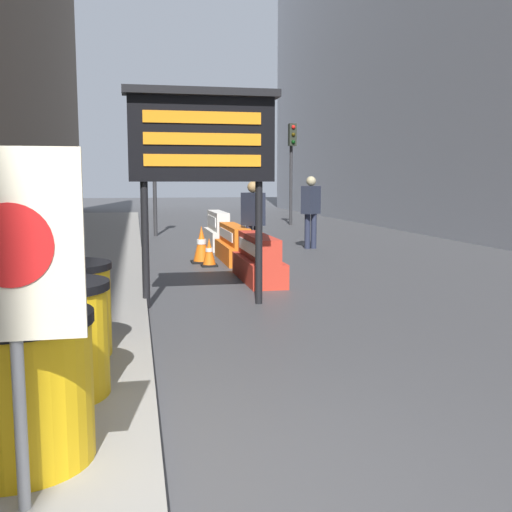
{
  "coord_description": "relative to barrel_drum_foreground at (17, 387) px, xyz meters",
  "views": [
    {
      "loc": [
        -0.11,
        -2.97,
        1.71
      ],
      "look_at": [
        2.08,
        7.96,
        0.31
      ],
      "focal_mm": 42.0,
      "sensor_mm": 36.0,
      "label": 1
    }
  ],
  "objects": [
    {
      "name": "traffic_cone_mid",
      "position": [
        3.68,
        12.52,
        -0.24
      ],
      "size": [
        0.38,
        0.38,
        0.67
      ],
      "color": "black",
      "rests_on": "ground_plane"
    },
    {
      "name": "barrel_drum_foreground",
      "position": [
        0.0,
        0.0,
        0.0
      ],
      "size": [
        0.87,
        0.87,
        0.85
      ],
      "color": "yellow",
      "rests_on": "sidewalk_left"
    },
    {
      "name": "jersey_barrier_red_striped",
      "position": [
        2.73,
        6.6,
        -0.22
      ],
      "size": [
        0.58,
        2.03,
        0.79
      ],
      "color": "red",
      "rests_on": "ground_plane"
    },
    {
      "name": "pedestrian_worker",
      "position": [
        2.98,
        8.35,
        0.44
      ],
      "size": [
        0.46,
        0.52,
        1.71
      ],
      "rotation": [
        0.0,
        0.0,
        5.24
      ],
      "color": "#23283D",
      "rests_on": "ground_plane"
    },
    {
      "name": "traffic_light_far_side",
      "position": [
        6.66,
        19.28,
        2.26
      ],
      "size": [
        0.28,
        0.45,
        3.9
      ],
      "color": "#2D2D30",
      "rests_on": "ground_plane"
    },
    {
      "name": "message_board",
      "position": [
        1.57,
        4.66,
        1.69
      ],
      "size": [
        2.06,
        0.36,
        2.92
      ],
      "color": "black",
      "rests_on": "ground_plane"
    },
    {
      "name": "pedestrian_passerby",
      "position": [
        5.03,
        11.18,
        0.52
      ],
      "size": [
        0.55,
        0.53,
        1.83
      ],
      "rotation": [
        0.0,
        0.0,
        0.69
      ],
      "color": "#23283D",
      "rests_on": "ground_plane"
    },
    {
      "name": "jersey_barrier_orange_near",
      "position": [
        2.73,
        9.19,
        -0.22
      ],
      "size": [
        0.56,
        2.17,
        0.77
      ],
      "color": "orange",
      "rests_on": "ground_plane"
    },
    {
      "name": "barrel_drum_back",
      "position": [
        0.02,
        2.09,
        0.0
      ],
      "size": [
        0.87,
        0.87,
        0.85
      ],
      "color": "yellow",
      "rests_on": "sidewalk_left"
    },
    {
      "name": "traffic_cone_near",
      "position": [
        2.11,
        8.49,
        -0.28
      ],
      "size": [
        0.32,
        0.32,
        0.58
      ],
      "color": "black",
      "rests_on": "ground_plane"
    },
    {
      "name": "warning_sign",
      "position": [
        0.12,
        -0.56,
        0.75
      ],
      "size": [
        0.65,
        0.08,
        1.73
      ],
      "color": "gray",
      "rests_on": "sidewalk_left"
    },
    {
      "name": "ground_plane",
      "position": [
        0.79,
        -0.46,
        -0.56
      ],
      "size": [
        120.0,
        120.0,
        0.0
      ],
      "primitive_type": "plane",
      "color": "#3F3F42"
    },
    {
      "name": "traffic_cone_far",
      "position": [
        2.02,
        9.05,
        -0.18
      ],
      "size": [
        0.44,
        0.44,
        0.78
      ],
      "color": "black",
      "rests_on": "ground_plane"
    },
    {
      "name": "traffic_light_near_curb",
      "position": [
        1.27,
        15.45,
        2.39
      ],
      "size": [
        0.28,
        0.44,
        4.09
      ],
      "color": "#2D2D30",
      "rests_on": "ground_plane"
    },
    {
      "name": "barrel_drum_middle",
      "position": [
        0.04,
        1.05,
        0.0
      ],
      "size": [
        0.87,
        0.87,
        0.85
      ],
      "color": "yellow",
      "rests_on": "sidewalk_left"
    },
    {
      "name": "jersey_barrier_white",
      "position": [
        2.73,
        11.73,
        -0.15
      ],
      "size": [
        0.53,
        1.96,
        0.94
      ],
      "color": "silver",
      "rests_on": "ground_plane"
    }
  ]
}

